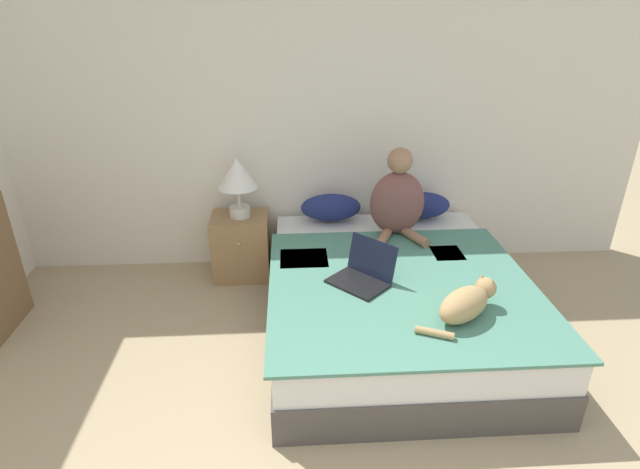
% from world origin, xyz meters
% --- Properties ---
extents(wall_back, '(5.69, 0.05, 2.55)m').
position_xyz_m(wall_back, '(0.00, 3.08, 1.27)').
color(wall_back, silver).
rests_on(wall_back, ground_plane).
extents(bed, '(1.70, 2.04, 0.47)m').
position_xyz_m(bed, '(0.59, 1.99, 0.23)').
color(bed, '#4C4742').
rests_on(bed, ground_plane).
extents(pillow_near, '(0.49, 0.25, 0.22)m').
position_xyz_m(pillow_near, '(0.22, 2.86, 0.58)').
color(pillow_near, navy).
rests_on(pillow_near, bed).
extents(pillow_far, '(0.49, 0.25, 0.22)m').
position_xyz_m(pillow_far, '(0.96, 2.86, 0.58)').
color(pillow_far, navy).
rests_on(pillow_far, bed).
extents(person_sitting, '(0.41, 0.41, 0.68)m').
position_xyz_m(person_sitting, '(0.70, 2.57, 0.74)').
color(person_sitting, brown).
rests_on(person_sitting, bed).
extents(cat_tabby, '(0.54, 0.40, 0.20)m').
position_xyz_m(cat_tabby, '(0.87, 1.42, 0.56)').
color(cat_tabby, tan).
rests_on(cat_tabby, bed).
extents(laptop_open, '(0.46, 0.46, 0.26)m').
position_xyz_m(laptop_open, '(0.34, 1.85, 0.52)').
color(laptop_open, black).
rests_on(laptop_open, bed).
extents(nightstand, '(0.46, 0.40, 0.53)m').
position_xyz_m(nightstand, '(-0.52, 2.82, 0.27)').
color(nightstand, '#937047').
rests_on(nightstand, ground_plane).
extents(table_lamp, '(0.31, 0.31, 0.48)m').
position_xyz_m(table_lamp, '(-0.51, 2.82, 0.87)').
color(table_lamp, beige).
rests_on(table_lamp, nightstand).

